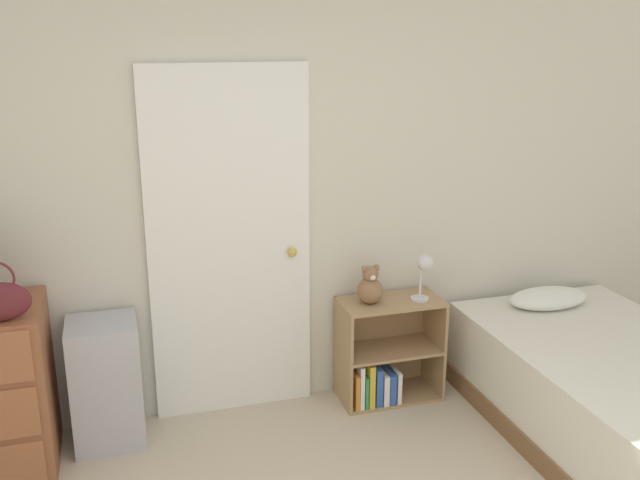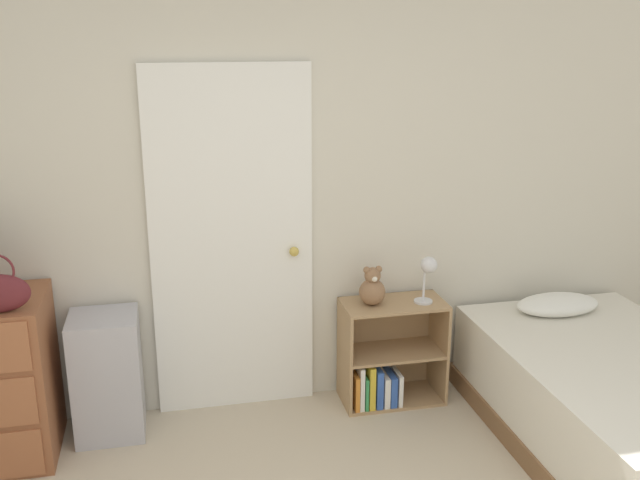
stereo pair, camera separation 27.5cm
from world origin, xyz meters
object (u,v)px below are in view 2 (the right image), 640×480
(teddy_bear, at_px, (372,288))
(desk_lamp, at_px, (428,270))
(bed, at_px, (616,402))
(bookshelf, at_px, (385,363))
(storage_bin, at_px, (107,375))

(teddy_bear, xyz_separation_m, desk_lamp, (0.32, -0.04, 0.10))
(desk_lamp, height_order, bed, desk_lamp)
(bookshelf, bearing_deg, storage_bin, -179.44)
(storage_bin, distance_m, teddy_bear, 1.56)
(teddy_bear, bearing_deg, bookshelf, 1.05)
(bookshelf, height_order, bed, bookshelf)
(storage_bin, relative_size, desk_lamp, 2.46)
(desk_lamp, distance_m, bed, 1.22)
(bookshelf, relative_size, bed, 0.35)
(teddy_bear, bearing_deg, desk_lamp, -7.82)
(bookshelf, bearing_deg, teddy_bear, -178.95)
(storage_bin, height_order, desk_lamp, desk_lamp)
(teddy_bear, bearing_deg, bed, -32.86)
(teddy_bear, relative_size, desk_lamp, 0.83)
(bookshelf, height_order, desk_lamp, desk_lamp)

